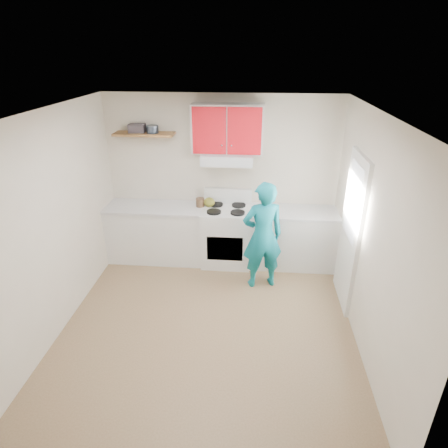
# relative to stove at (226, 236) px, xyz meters

# --- Properties ---
(floor) EXTENTS (3.80, 3.80, 0.00)m
(floor) POSITION_rel_stove_xyz_m (-0.10, -1.57, -0.46)
(floor) COLOR brown
(floor) RESTS_ON ground
(ceiling) EXTENTS (3.60, 3.80, 0.04)m
(ceiling) POSITION_rel_stove_xyz_m (-0.10, -1.57, 2.14)
(ceiling) COLOR white
(ceiling) RESTS_ON floor
(back_wall) EXTENTS (3.60, 0.04, 2.60)m
(back_wall) POSITION_rel_stove_xyz_m (-0.10, 0.32, 0.84)
(back_wall) COLOR beige
(back_wall) RESTS_ON floor
(front_wall) EXTENTS (3.60, 0.04, 2.60)m
(front_wall) POSITION_rel_stove_xyz_m (-0.10, -3.47, 0.84)
(front_wall) COLOR beige
(front_wall) RESTS_ON floor
(left_wall) EXTENTS (0.04, 3.80, 2.60)m
(left_wall) POSITION_rel_stove_xyz_m (-1.90, -1.57, 0.84)
(left_wall) COLOR beige
(left_wall) RESTS_ON floor
(right_wall) EXTENTS (0.04, 3.80, 2.60)m
(right_wall) POSITION_rel_stove_xyz_m (1.70, -1.57, 0.84)
(right_wall) COLOR beige
(right_wall) RESTS_ON floor
(door) EXTENTS (0.05, 0.85, 2.05)m
(door) POSITION_rel_stove_xyz_m (1.68, -0.88, 0.56)
(door) COLOR white
(door) RESTS_ON floor
(door_glass) EXTENTS (0.01, 0.55, 0.95)m
(door_glass) POSITION_rel_stove_xyz_m (1.65, -0.88, 0.99)
(door_glass) COLOR white
(door_glass) RESTS_ON door
(counter_left) EXTENTS (1.52, 0.60, 0.90)m
(counter_left) POSITION_rel_stove_xyz_m (-1.14, 0.02, -0.01)
(counter_left) COLOR silver
(counter_left) RESTS_ON floor
(counter_right) EXTENTS (1.32, 0.60, 0.90)m
(counter_right) POSITION_rel_stove_xyz_m (1.04, 0.02, -0.01)
(counter_right) COLOR silver
(counter_right) RESTS_ON floor
(stove) EXTENTS (0.76, 0.65, 0.92)m
(stove) POSITION_rel_stove_xyz_m (0.00, 0.00, 0.00)
(stove) COLOR white
(stove) RESTS_ON floor
(range_hood) EXTENTS (0.76, 0.44, 0.15)m
(range_hood) POSITION_rel_stove_xyz_m (0.00, 0.10, 1.24)
(range_hood) COLOR silver
(range_hood) RESTS_ON back_wall
(upper_cabinets) EXTENTS (1.02, 0.33, 0.70)m
(upper_cabinets) POSITION_rel_stove_xyz_m (0.00, 0.16, 1.66)
(upper_cabinets) COLOR #B40F18
(upper_cabinets) RESTS_ON back_wall
(shelf) EXTENTS (0.90, 0.30, 0.04)m
(shelf) POSITION_rel_stove_xyz_m (-1.25, 0.18, 1.56)
(shelf) COLOR brown
(shelf) RESTS_ON back_wall
(books) EXTENTS (0.24, 0.18, 0.12)m
(books) POSITION_rel_stove_xyz_m (-1.36, 0.19, 1.64)
(books) COLOR #3B343A
(books) RESTS_ON shelf
(tin) EXTENTS (0.18, 0.18, 0.11)m
(tin) POSITION_rel_stove_xyz_m (-1.12, 0.17, 1.63)
(tin) COLOR #333D4C
(tin) RESTS_ON shelf
(kettle) EXTENTS (0.22, 0.22, 0.15)m
(kettle) POSITION_rel_stove_xyz_m (-0.28, 0.09, 0.53)
(kettle) COLOR olive
(kettle) RESTS_ON stove
(crock) EXTENTS (0.17, 0.17, 0.16)m
(crock) POSITION_rel_stove_xyz_m (-0.42, 0.08, 0.52)
(crock) COLOR #4D3522
(crock) RESTS_ON counter_left
(cutting_board) EXTENTS (0.32, 0.25, 0.02)m
(cutting_board) POSITION_rel_stove_xyz_m (0.68, 0.06, 0.45)
(cutting_board) COLOR olive
(cutting_board) RESTS_ON counter_right
(silicone_mat) EXTENTS (0.37, 0.34, 0.01)m
(silicone_mat) POSITION_rel_stove_xyz_m (1.38, 0.04, 0.44)
(silicone_mat) COLOR red
(silicone_mat) RESTS_ON counter_right
(person) EXTENTS (0.66, 0.52, 1.59)m
(person) POSITION_rel_stove_xyz_m (0.56, -0.62, 0.34)
(person) COLOR #0D6F7C
(person) RESTS_ON floor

